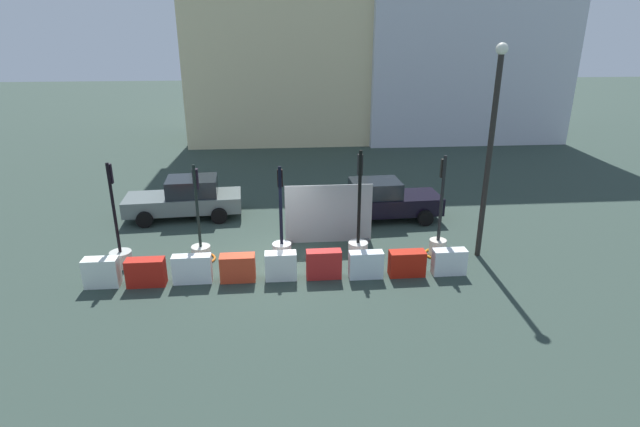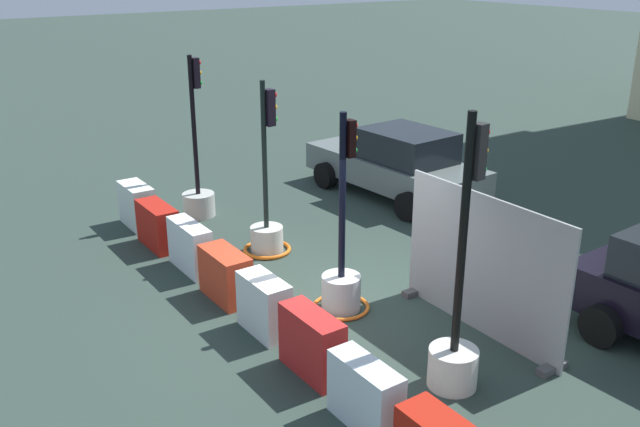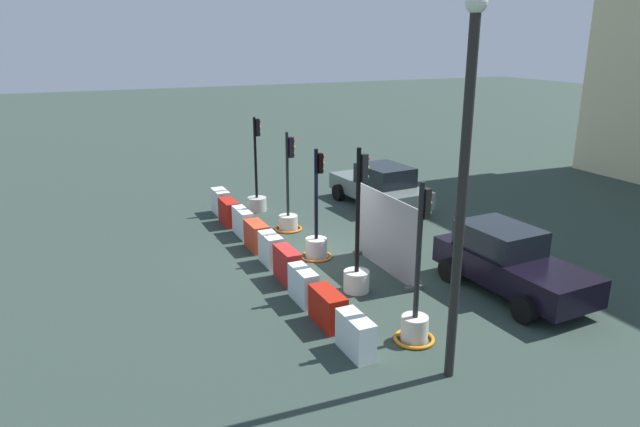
% 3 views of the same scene
% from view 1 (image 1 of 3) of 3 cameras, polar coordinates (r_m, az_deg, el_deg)
% --- Properties ---
extents(ground_plane, '(120.00, 120.00, 0.00)m').
position_cam_1_polar(ground_plane, '(16.90, -4.60, -5.35)').
color(ground_plane, '#2E3D36').
extents(traffic_light_0, '(0.69, 0.69, 3.46)m').
position_cam_1_polar(traffic_light_0, '(17.50, -21.69, -3.86)').
color(traffic_light_0, '#AFB3AB').
rests_on(traffic_light_0, ground_plane).
extents(traffic_light_1, '(0.93, 0.93, 3.28)m').
position_cam_1_polar(traffic_light_1, '(17.16, -13.36, -3.52)').
color(traffic_light_1, beige).
rests_on(traffic_light_1, ground_plane).
extents(traffic_light_2, '(0.93, 0.93, 3.21)m').
position_cam_1_polar(traffic_light_2, '(16.79, -4.35, -3.58)').
color(traffic_light_2, silver).
rests_on(traffic_light_2, ground_plane).
extents(traffic_light_3, '(0.66, 0.66, 3.69)m').
position_cam_1_polar(traffic_light_3, '(16.88, 4.35, -2.74)').
color(traffic_light_3, silver).
rests_on(traffic_light_3, ground_plane).
extents(traffic_light_4, '(0.88, 0.88, 3.48)m').
position_cam_1_polar(traffic_light_4, '(17.49, 13.23, -2.80)').
color(traffic_light_4, beige).
rests_on(traffic_light_4, ground_plane).
extents(construction_barrier_0, '(1.01, 0.47, 0.90)m').
position_cam_1_polar(construction_barrier_0, '(16.46, -23.47, -6.13)').
color(construction_barrier_0, white).
rests_on(construction_barrier_0, ground_plane).
extents(construction_barrier_1, '(1.14, 0.46, 0.85)m').
position_cam_1_polar(construction_barrier_1, '(16.04, -19.10, -6.31)').
color(construction_barrier_1, red).
rests_on(construction_barrier_1, ground_plane).
extents(construction_barrier_2, '(1.16, 0.37, 0.89)m').
position_cam_1_polar(construction_barrier_2, '(15.80, -14.25, -6.11)').
color(construction_barrier_2, white).
rests_on(construction_barrier_2, ground_plane).
extents(construction_barrier_3, '(1.06, 0.49, 0.84)m').
position_cam_1_polar(construction_barrier_3, '(15.65, -9.29, -6.09)').
color(construction_barrier_3, red).
rests_on(construction_barrier_3, ground_plane).
extents(construction_barrier_4, '(0.97, 0.44, 0.88)m').
position_cam_1_polar(construction_barrier_4, '(15.56, -4.45, -5.93)').
color(construction_barrier_4, white).
rests_on(construction_barrier_4, ground_plane).
extents(construction_barrier_5, '(1.08, 0.41, 0.91)m').
position_cam_1_polar(construction_barrier_5, '(15.59, 0.43, -5.76)').
color(construction_barrier_5, red).
rests_on(construction_barrier_5, ground_plane).
extents(construction_barrier_6, '(1.05, 0.39, 0.86)m').
position_cam_1_polar(construction_barrier_6, '(15.67, 5.22, -5.80)').
color(construction_barrier_6, silver).
rests_on(construction_barrier_6, ground_plane).
extents(construction_barrier_7, '(1.12, 0.48, 0.81)m').
position_cam_1_polar(construction_barrier_7, '(15.99, 9.81, -5.58)').
color(construction_barrier_7, red).
rests_on(construction_barrier_7, ground_plane).
extents(construction_barrier_8, '(1.04, 0.42, 0.82)m').
position_cam_1_polar(construction_barrier_8, '(16.36, 14.40, -5.30)').
color(construction_barrier_8, silver).
rests_on(construction_barrier_8, ground_plane).
extents(car_black_sedan, '(4.28, 2.22, 1.62)m').
position_cam_1_polar(car_black_sedan, '(20.31, 7.27, 1.51)').
color(car_black_sedan, black).
rests_on(car_black_sedan, ground_plane).
extents(car_grey_saloon, '(4.69, 2.34, 1.63)m').
position_cam_1_polar(car_grey_saloon, '(21.09, -14.90, 1.67)').
color(car_grey_saloon, slate).
rests_on(car_grey_saloon, ground_plane).
extents(building_main_facade, '(14.23, 6.70, 15.30)m').
position_cam_1_polar(building_main_facade, '(34.96, -3.12, 20.99)').
color(building_main_facade, beige).
rests_on(building_main_facade, ground_plane).
extents(building_corner_block, '(13.54, 7.79, 15.03)m').
position_cam_1_polar(building_corner_block, '(37.07, 15.69, 20.08)').
color(building_corner_block, silver).
rests_on(building_corner_block, ground_plane).
extents(street_lamp_post, '(0.36, 0.36, 6.89)m').
position_cam_1_polar(street_lamp_post, '(16.88, 18.76, 7.62)').
color(street_lamp_post, black).
rests_on(street_lamp_post, ground_plane).
extents(site_fence_panel, '(3.10, 0.50, 2.15)m').
position_cam_1_polar(site_fence_panel, '(17.91, 0.99, -0.22)').
color(site_fence_panel, '#959B9C').
rests_on(site_fence_panel, ground_plane).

